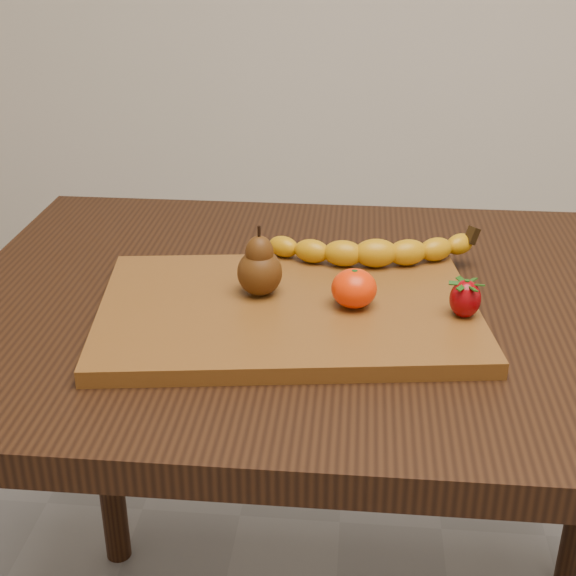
# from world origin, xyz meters

# --- Properties ---
(table) EXTENTS (1.00, 0.70, 0.76)m
(table) POSITION_xyz_m (0.00, 0.00, 0.66)
(table) COLOR black
(table) RESTS_ON ground
(cutting_board) EXTENTS (0.49, 0.36, 0.02)m
(cutting_board) POSITION_xyz_m (-0.07, -0.06, 0.77)
(cutting_board) COLOR brown
(cutting_board) RESTS_ON table
(banana) EXTENTS (0.25, 0.09, 0.04)m
(banana) POSITION_xyz_m (0.04, 0.06, 0.80)
(banana) COLOR #CA8D09
(banana) RESTS_ON cutting_board
(pear) EXTENTS (0.06, 0.06, 0.09)m
(pear) POSITION_xyz_m (-0.10, -0.04, 0.82)
(pear) COLOR #4C290C
(pear) RESTS_ON cutting_board
(mandarin) EXTENTS (0.07, 0.07, 0.05)m
(mandarin) POSITION_xyz_m (0.01, -0.06, 0.80)
(mandarin) COLOR #F83002
(mandarin) RESTS_ON cutting_board
(strawberry) EXTENTS (0.04, 0.04, 0.05)m
(strawberry) POSITION_xyz_m (0.14, -0.07, 0.80)
(strawberry) COLOR #880309
(strawberry) RESTS_ON cutting_board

